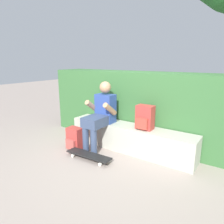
# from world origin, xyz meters

# --- Properties ---
(ground_plane) EXTENTS (24.00, 24.00, 0.00)m
(ground_plane) POSITION_xyz_m (0.00, 0.00, 0.00)
(ground_plane) COLOR gray
(bench_main) EXTENTS (2.33, 0.40, 0.46)m
(bench_main) POSITION_xyz_m (0.00, 0.41, 0.23)
(bench_main) COLOR #AFAF9F
(bench_main) RESTS_ON ground
(person_skater) EXTENTS (0.49, 0.62, 1.21)m
(person_skater) POSITION_xyz_m (-0.49, 0.20, 0.66)
(person_skater) COLOR #2D4793
(person_skater) RESTS_ON ground
(skateboard_near_person) EXTENTS (0.81, 0.24, 0.09)m
(skateboard_near_person) POSITION_xyz_m (-0.36, -0.29, 0.07)
(skateboard_near_person) COLOR black
(skateboard_near_person) RESTS_ON ground
(backpack_on_bench) EXTENTS (0.28, 0.23, 0.40)m
(backpack_on_bench) POSITION_xyz_m (0.28, 0.40, 0.66)
(backpack_on_bench) COLOR #B23833
(backpack_on_bench) RESTS_ON bench_main
(backpack_on_ground) EXTENTS (0.28, 0.23, 0.40)m
(backpack_on_ground) POSITION_xyz_m (-0.85, -0.11, 0.19)
(backpack_on_ground) COLOR #B23833
(backpack_on_ground) RESTS_ON ground
(hedge_row) EXTENTS (4.09, 0.70, 1.36)m
(hedge_row) POSITION_xyz_m (-0.01, 0.98, 0.68)
(hedge_row) COLOR #366735
(hedge_row) RESTS_ON ground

